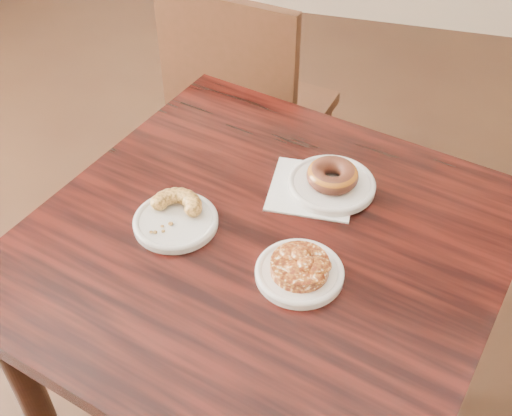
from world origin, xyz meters
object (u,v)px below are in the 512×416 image
(chair_far, at_px, (256,114))
(cafe_table, at_px, (262,357))
(glazed_donut, at_px, (332,175))
(apple_fritter, at_px, (300,264))
(cruller_fragment, at_px, (175,213))

(chair_far, bearing_deg, cafe_table, 116.80)
(cafe_table, distance_m, glazed_donut, 0.45)
(cafe_table, relative_size, glazed_donut, 8.15)
(apple_fritter, bearing_deg, chair_far, 109.26)
(cafe_table, height_order, glazed_donut, glazed_donut)
(glazed_donut, height_order, cruller_fragment, glazed_donut)
(chair_far, distance_m, apple_fritter, 0.98)
(chair_far, distance_m, glazed_donut, 0.78)
(chair_far, relative_size, glazed_donut, 8.87)
(apple_fritter, height_order, cruller_fragment, apple_fritter)
(glazed_donut, distance_m, cruller_fragment, 0.31)
(cruller_fragment, bearing_deg, glazed_donut, 33.32)
(cruller_fragment, bearing_deg, cafe_table, 1.18)
(chair_far, height_order, glazed_donut, chair_far)
(glazed_donut, bearing_deg, cruller_fragment, -146.68)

